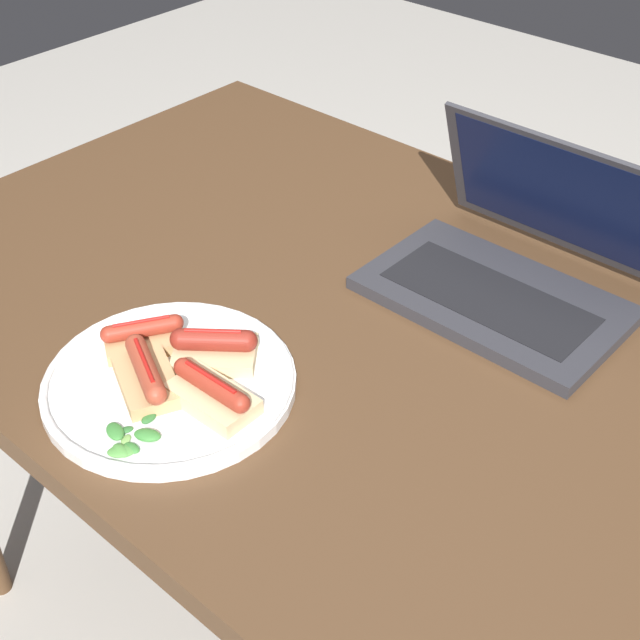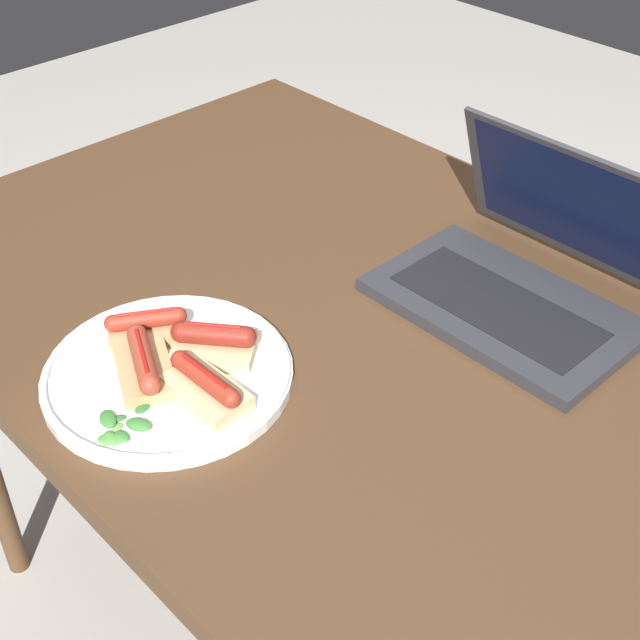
% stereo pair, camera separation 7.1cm
% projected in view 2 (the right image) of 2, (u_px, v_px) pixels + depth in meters
% --- Properties ---
extents(desk, '(1.48, 0.87, 0.77)m').
position_uv_depth(desk, '(398.00, 371.00, 1.16)').
color(desk, '#4C331E').
rests_on(desk, ground_plane).
extents(laptop, '(0.34, 0.27, 0.20)m').
position_uv_depth(laptop, '(523.00, 277.00, 1.17)').
color(laptop, '#2D2D33').
rests_on(laptop, desk).
extents(plate, '(0.30, 0.30, 0.02)m').
position_uv_depth(plate, '(168.00, 373.00, 1.06)').
color(plate, white).
rests_on(plate, desk).
extents(sausage_toast_left, '(0.12, 0.10, 0.04)m').
position_uv_depth(sausage_toast_left, '(144.00, 367.00, 1.03)').
color(sausage_toast_left, tan).
rests_on(sausage_toast_left, plate).
extents(sausage_toast_middle, '(0.11, 0.06, 0.04)m').
position_uv_depth(sausage_toast_middle, '(206.00, 387.00, 1.01)').
color(sausage_toast_middle, '#D6B784').
rests_on(sausage_toast_middle, plate).
extents(sausage_toast_right, '(0.12, 0.11, 0.05)m').
position_uv_depth(sausage_toast_right, '(214.00, 342.00, 1.07)').
color(sausage_toast_right, '#D6B784').
rests_on(sausage_toast_right, plate).
extents(sausage_toast_extra, '(0.10, 0.11, 0.04)m').
position_uv_depth(sausage_toast_extra, '(147.00, 326.00, 1.10)').
color(sausage_toast_extra, tan).
rests_on(sausage_toast_extra, plate).
extents(salad_pile, '(0.07, 0.08, 0.01)m').
position_uv_depth(salad_pile, '(121.00, 427.00, 0.98)').
color(salad_pile, '#2D662D').
rests_on(salad_pile, plate).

